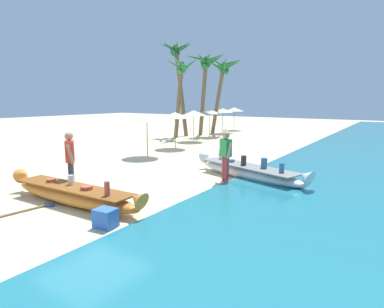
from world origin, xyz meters
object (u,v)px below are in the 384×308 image
(palm_tree_leaning_seaward, at_px, (178,59))
(cooler_box, at_px, (106,218))
(boat_white_midground, at_px, (248,171))
(person_tourist_customer, at_px, (70,159))
(boat_orange_foreground, at_px, (73,194))
(person_vendor_hatted, at_px, (226,151))
(paddle, at_px, (29,209))
(palm_tree_far_behind, at_px, (206,68))
(palm_tree_mid_cluster, at_px, (181,74))
(palm_tree_tall_inland, at_px, (223,72))

(palm_tree_leaning_seaward, bearing_deg, cooler_box, -58.77)
(boat_white_midground, relative_size, person_tourist_customer, 2.63)
(boat_orange_foreground, bearing_deg, person_tourist_customer, 145.37)
(person_vendor_hatted, relative_size, cooler_box, 3.98)
(boat_orange_foreground, xyz_separation_m, paddle, (-0.45, -0.87, -0.22))
(boat_orange_foreground, height_order, palm_tree_far_behind, palm_tree_far_behind)
(palm_tree_far_behind, bearing_deg, palm_tree_leaning_seaward, -141.57)
(person_vendor_hatted, bearing_deg, cooler_box, -93.61)
(palm_tree_leaning_seaward, xyz_separation_m, cooler_box, (8.85, -14.59, -5.14))
(palm_tree_leaning_seaward, bearing_deg, palm_tree_far_behind, 38.43)
(boat_orange_foreground, xyz_separation_m, person_vendor_hatted, (2.08, 4.05, 0.72))
(person_tourist_customer, distance_m, palm_tree_far_behind, 15.96)
(palm_tree_leaning_seaward, bearing_deg, boat_white_midground, -44.06)
(cooler_box, bearing_deg, boat_white_midground, 74.79)
(palm_tree_mid_cluster, distance_m, palm_tree_far_behind, 2.45)
(paddle, bearing_deg, cooler_box, 8.22)
(boat_orange_foreground, bearing_deg, palm_tree_mid_cluster, 114.76)
(person_tourist_customer, distance_m, palm_tree_mid_cluster, 13.87)
(palm_tree_mid_cluster, bearing_deg, boat_orange_foreground, -65.24)
(palm_tree_tall_inland, distance_m, palm_tree_far_behind, 1.43)
(cooler_box, distance_m, paddle, 2.27)
(person_tourist_customer, height_order, palm_tree_tall_inland, palm_tree_tall_inland)
(person_tourist_customer, bearing_deg, boat_white_midground, 52.01)
(boat_white_midground, distance_m, person_vendor_hatted, 1.11)
(person_tourist_customer, height_order, palm_tree_far_behind, palm_tree_far_behind)
(palm_tree_leaning_seaward, xyz_separation_m, paddle, (6.61, -14.91, -5.30))
(palm_tree_tall_inland, relative_size, palm_tree_leaning_seaward, 0.84)
(palm_tree_leaning_seaward, height_order, palm_tree_far_behind, palm_tree_leaning_seaward)
(boat_white_midground, xyz_separation_m, person_tourist_customer, (-3.30, -4.23, 0.71))
(boat_white_midground, height_order, palm_tree_tall_inland, palm_tree_tall_inland)
(boat_orange_foreground, xyz_separation_m, palm_tree_mid_cluster, (-5.98, 12.96, 3.94))
(palm_tree_tall_inland, xyz_separation_m, palm_tree_far_behind, (-0.72, -1.21, 0.25))
(boat_orange_foreground, distance_m, palm_tree_mid_cluster, 14.81)
(boat_white_midground, bearing_deg, boat_orange_foreground, -118.11)
(boat_orange_foreground, distance_m, boat_white_midground, 5.39)
(person_vendor_hatted, xyz_separation_m, cooler_box, (-0.29, -4.59, -0.78))
(palm_tree_mid_cluster, xyz_separation_m, palm_tree_far_behind, (0.49, 2.32, 0.60))
(palm_tree_mid_cluster, bearing_deg, palm_tree_leaning_seaward, 135.16)
(palm_tree_leaning_seaward, bearing_deg, palm_tree_mid_cluster, -44.84)
(person_tourist_customer, relative_size, palm_tree_tall_inland, 0.31)
(cooler_box, bearing_deg, paddle, -178.91)
(boat_orange_foreground, distance_m, person_tourist_customer, 1.17)
(boat_orange_foreground, distance_m, palm_tree_far_behind, 16.86)
(boat_white_midground, height_order, person_vendor_hatted, person_vendor_hatted)
(palm_tree_tall_inland, height_order, paddle, palm_tree_tall_inland)
(person_tourist_customer, xyz_separation_m, palm_tree_leaning_seaward, (-6.30, 13.51, 4.36))
(paddle, bearing_deg, palm_tree_leaning_seaward, 113.91)
(palm_tree_leaning_seaward, bearing_deg, boat_orange_foreground, -63.30)
(palm_tree_mid_cluster, distance_m, cooler_box, 16.09)
(person_tourist_customer, bearing_deg, person_vendor_hatted, 51.11)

